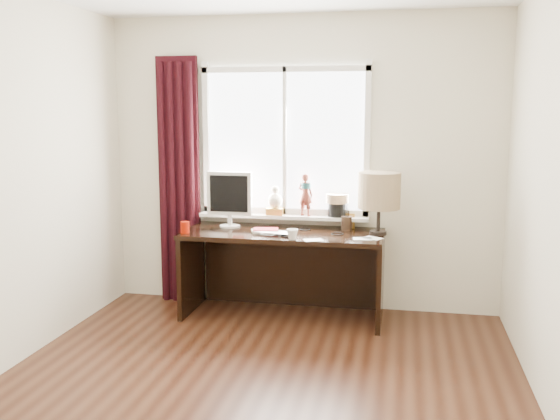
% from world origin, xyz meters
% --- Properties ---
extents(floor, '(3.50, 4.00, 0.00)m').
position_xyz_m(floor, '(0.00, 0.00, 0.00)').
color(floor, '#432515').
rests_on(floor, ground).
extents(wall_back, '(3.50, 0.00, 2.60)m').
position_xyz_m(wall_back, '(0.00, 2.00, 1.30)').
color(wall_back, beige).
rests_on(wall_back, ground).
extents(wall_front, '(3.50, 0.00, 2.60)m').
position_xyz_m(wall_front, '(0.00, -2.00, 1.30)').
color(wall_front, beige).
rests_on(wall_front, ground).
extents(laptop, '(0.38, 0.29, 0.03)m').
position_xyz_m(laptop, '(-0.15, 1.50, 0.76)').
color(laptop, silver).
rests_on(laptop, desk).
extents(mug, '(0.12, 0.12, 0.09)m').
position_xyz_m(mug, '(0.03, 1.33, 0.80)').
color(mug, white).
rests_on(mug, desk).
extents(red_cup, '(0.07, 0.07, 0.10)m').
position_xyz_m(red_cup, '(-0.90, 1.41, 0.80)').
color(red_cup, '#931000').
rests_on(red_cup, desk).
extents(window, '(1.52, 0.20, 1.40)m').
position_xyz_m(window, '(-0.12, 1.95, 1.31)').
color(window, white).
rests_on(window, ground).
extents(curtain, '(0.38, 0.09, 2.25)m').
position_xyz_m(curtain, '(-1.13, 1.91, 1.12)').
color(curtain, black).
rests_on(curtain, floor).
extents(desk, '(1.70, 0.70, 0.75)m').
position_xyz_m(desk, '(-0.10, 1.73, 0.51)').
color(desk, black).
rests_on(desk, floor).
extents(monitor, '(0.40, 0.18, 0.49)m').
position_xyz_m(monitor, '(-0.60, 1.75, 1.03)').
color(monitor, beige).
rests_on(monitor, desk).
extents(notebook_stack, '(0.26, 0.23, 0.03)m').
position_xyz_m(notebook_stack, '(-0.24, 1.57, 0.77)').
color(notebook_stack, beige).
rests_on(notebook_stack, desk).
extents(brush_holder, '(0.09, 0.09, 0.25)m').
position_xyz_m(brush_holder, '(0.42, 1.80, 0.81)').
color(brush_holder, black).
rests_on(brush_holder, desk).
extents(icon_frame, '(0.10, 0.03, 0.13)m').
position_xyz_m(icon_frame, '(0.44, 1.90, 0.81)').
color(icon_frame, gold).
rests_on(icon_frame, desk).
extents(table_lamp, '(0.35, 0.35, 0.52)m').
position_xyz_m(table_lamp, '(0.70, 1.67, 1.11)').
color(table_lamp, black).
rests_on(table_lamp, desk).
extents(loose_papers, '(0.65, 0.33, 0.00)m').
position_xyz_m(loose_papers, '(0.48, 1.44, 0.75)').
color(loose_papers, white).
rests_on(loose_papers, desk).
extents(desk_cables, '(0.52, 0.45, 0.01)m').
position_xyz_m(desk_cables, '(0.12, 1.57, 0.75)').
color(desk_cables, black).
rests_on(desk_cables, desk).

